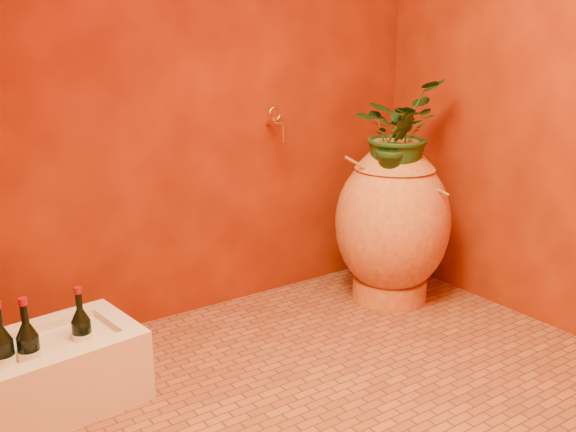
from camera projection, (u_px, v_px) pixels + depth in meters
floor at (326, 396)px, 2.43m from camera, size 2.50×2.50×0.00m
wall_back at (194, 51)px, 2.88m from camera, size 2.50×0.02×2.50m
wall_right at (559, 52)px, 2.77m from camera, size 0.02×2.00×2.50m
amphora at (392, 222)px, 3.23m from camera, size 0.62×0.62×0.83m
stone_basin at (56, 373)px, 2.35m from camera, size 0.63×0.46×0.28m
wine_bottle_a at (4, 359)px, 2.17m from camera, size 0.08×0.08×0.33m
wine_bottle_b at (82, 336)px, 2.35m from camera, size 0.07×0.07×0.30m
wine_bottle_c at (29, 354)px, 2.21m from camera, size 0.08×0.08×0.32m
wall_tap at (277, 122)px, 3.12m from camera, size 0.07×0.15×0.17m
plant_main at (397, 130)px, 3.09m from camera, size 0.55×0.52×0.49m
plant_side at (395, 145)px, 3.01m from camera, size 0.23×0.21×0.34m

